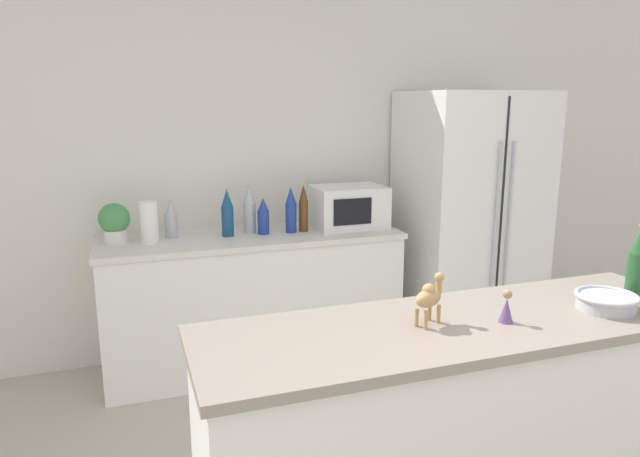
# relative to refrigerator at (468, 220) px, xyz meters

# --- Properties ---
(wall_back) EXTENTS (8.00, 0.06, 2.55)m
(wall_back) POSITION_rel_refrigerator_xyz_m (-1.26, 0.42, 0.37)
(wall_back) COLOR silver
(wall_back) RESTS_ON ground_plane
(back_counter) EXTENTS (1.94, 0.63, 0.90)m
(back_counter) POSITION_rel_refrigerator_xyz_m (-1.57, 0.09, -0.46)
(back_counter) COLOR white
(back_counter) RESTS_ON ground_plane
(refrigerator) EXTENTS (0.91, 0.77, 1.81)m
(refrigerator) POSITION_rel_refrigerator_xyz_m (0.00, 0.00, 0.00)
(refrigerator) COLOR white
(refrigerator) RESTS_ON ground_plane
(bar_counter) EXTENTS (1.86, 0.56, 1.01)m
(bar_counter) POSITION_rel_refrigerator_xyz_m (-1.26, -1.89, -0.40)
(bar_counter) COLOR silver
(bar_counter) RESTS_ON ground_plane
(potted_plant) EXTENTS (0.19, 0.19, 0.25)m
(potted_plant) POSITION_rel_refrigerator_xyz_m (-2.40, 0.13, 0.13)
(potted_plant) COLOR silver
(potted_plant) RESTS_ON back_counter
(paper_towel_roll) EXTENTS (0.11, 0.11, 0.26)m
(paper_towel_roll) POSITION_rel_refrigerator_xyz_m (-2.20, 0.06, 0.12)
(paper_towel_roll) COLOR white
(paper_towel_roll) RESTS_ON back_counter
(microwave) EXTENTS (0.48, 0.37, 0.28)m
(microwave) POSITION_rel_refrigerator_xyz_m (-0.89, 0.11, 0.13)
(microwave) COLOR white
(microwave) RESTS_ON back_counter
(back_bottle_0) EXTENTS (0.08, 0.08, 0.31)m
(back_bottle_0) POSITION_rel_refrigerator_xyz_m (-1.72, 0.10, 0.14)
(back_bottle_0) COLOR navy
(back_bottle_0) RESTS_ON back_counter
(back_bottle_1) EXTENTS (0.08, 0.08, 0.25)m
(back_bottle_1) POSITION_rel_refrigerator_xyz_m (-1.49, 0.08, 0.11)
(back_bottle_1) COLOR navy
(back_bottle_1) RESTS_ON back_counter
(back_bottle_2) EXTENTS (0.08, 0.08, 0.23)m
(back_bottle_2) POSITION_rel_refrigerator_xyz_m (-2.07, 0.18, 0.10)
(back_bottle_2) COLOR #B2B7BC
(back_bottle_2) RESTS_ON back_counter
(back_bottle_3) EXTENTS (0.07, 0.07, 0.31)m
(back_bottle_3) POSITION_rel_refrigerator_xyz_m (-1.31, 0.07, 0.14)
(back_bottle_3) COLOR navy
(back_bottle_3) RESTS_ON back_counter
(back_bottle_4) EXTENTS (0.06, 0.06, 0.32)m
(back_bottle_4) POSITION_rel_refrigerator_xyz_m (-1.22, 0.07, 0.15)
(back_bottle_4) COLOR brown
(back_bottle_4) RESTS_ON back_counter
(back_bottle_5) EXTENTS (0.08, 0.08, 0.31)m
(back_bottle_5) POSITION_rel_refrigerator_xyz_m (-1.57, 0.15, 0.14)
(back_bottle_5) COLOR #B2B7BC
(back_bottle_5) RESTS_ON back_counter
(wine_bottle) EXTENTS (0.08, 0.08, 0.29)m
(wine_bottle) POSITION_rel_refrigerator_xyz_m (-0.54, -1.91, 0.24)
(wine_bottle) COLOR #235628
(wine_bottle) RESTS_ON bar_counter
(fruit_bowl) EXTENTS (0.22, 0.22, 0.06)m
(fruit_bowl) POSITION_rel_refrigerator_xyz_m (-0.72, -1.96, 0.14)
(fruit_bowl) COLOR #B7BABF
(fruit_bowl) RESTS_ON bar_counter
(camel_figurine) EXTENTS (0.14, 0.11, 0.17)m
(camel_figurine) POSITION_rel_refrigerator_xyz_m (-1.40, -1.87, 0.20)
(camel_figurine) COLOR tan
(camel_figurine) RESTS_ON bar_counter
(wise_man_figurine_blue) EXTENTS (0.05, 0.05, 0.12)m
(wise_man_figurine_blue) POSITION_rel_refrigerator_xyz_m (-1.14, -1.94, 0.15)
(wise_man_figurine_blue) COLOR #6B4784
(wise_man_figurine_blue) RESTS_ON bar_counter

